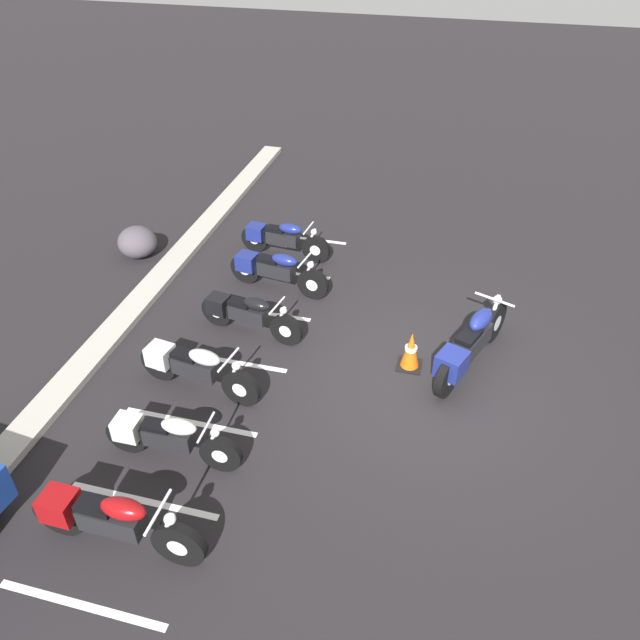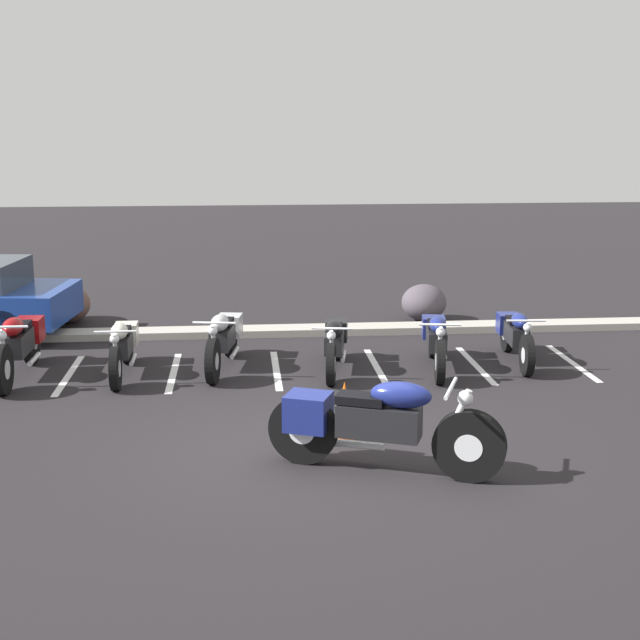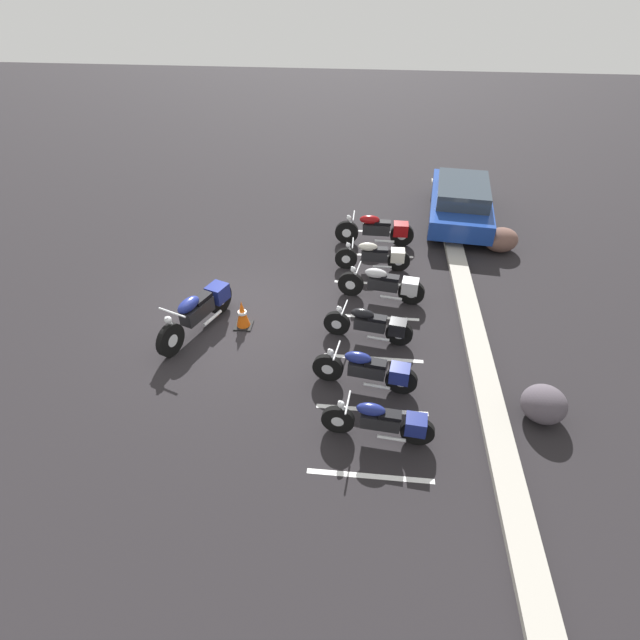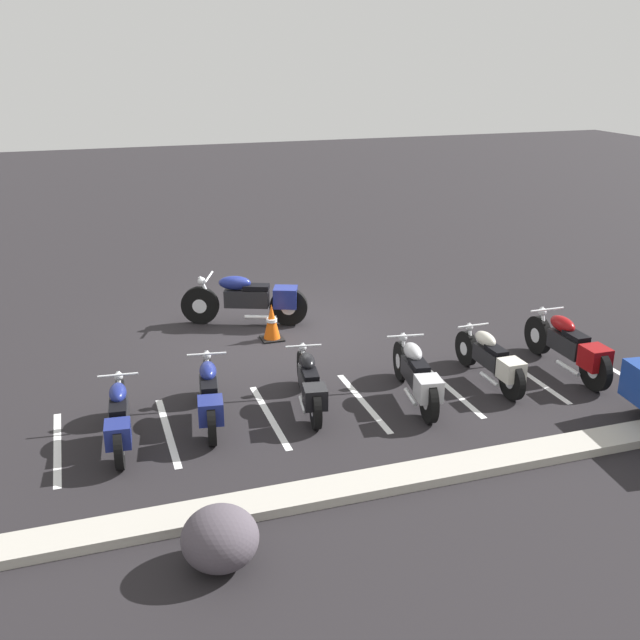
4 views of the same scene
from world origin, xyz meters
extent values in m
plane|color=black|center=(0.00, 0.00, 0.00)|extent=(60.00, 60.00, 0.00)
cylinder|color=black|center=(1.45, -0.93, 0.37)|extent=(0.73, 0.39, 0.74)
cylinder|color=silver|center=(1.45, -0.93, 0.37)|extent=(0.31, 0.23, 0.28)
cylinder|color=black|center=(-0.16, -0.30, 0.37)|extent=(0.73, 0.39, 0.74)
cylinder|color=silver|center=(-0.16, -0.30, 0.37)|extent=(0.31, 0.23, 0.28)
cube|color=black|center=(0.59, -0.60, 0.54)|extent=(0.90, 0.60, 0.33)
ellipsoid|color=navy|center=(0.80, -0.68, 0.84)|extent=(0.69, 0.50, 0.27)
cube|color=black|center=(0.42, -0.53, 0.76)|extent=(0.55, 0.43, 0.09)
cube|color=navy|center=(-0.11, -0.32, 0.57)|extent=(0.56, 0.54, 0.38)
cylinder|color=silver|center=(1.32, -0.89, 0.66)|extent=(0.30, 0.17, 0.59)
cylinder|color=silver|center=(1.26, -0.86, 0.95)|extent=(0.29, 0.66, 0.04)
sphere|color=silver|center=(1.40, -0.91, 0.86)|extent=(0.16, 0.16, 0.16)
cylinder|color=silver|center=(0.39, -0.35, 0.20)|extent=(0.60, 0.30, 0.08)
cylinder|color=black|center=(-3.92, 2.46, 0.34)|extent=(0.13, 0.68, 0.68)
cylinder|color=silver|center=(-3.92, 2.46, 0.34)|extent=(0.13, 0.26, 0.26)
cylinder|color=black|center=(-3.90, 4.05, 0.34)|extent=(0.13, 0.68, 0.68)
cylinder|color=silver|center=(-3.90, 4.05, 0.34)|extent=(0.13, 0.26, 0.26)
cube|color=black|center=(-3.91, 3.30, 0.49)|extent=(0.29, 0.78, 0.31)
ellipsoid|color=maroon|center=(-3.91, 3.10, 0.77)|extent=(0.27, 0.58, 0.25)
cube|color=black|center=(-3.91, 3.48, 0.70)|extent=(0.25, 0.45, 0.08)
cube|color=maroon|center=(-3.90, 4.00, 0.52)|extent=(0.37, 0.41, 0.35)
cylinder|color=silver|center=(-3.91, 2.58, 0.60)|extent=(0.06, 0.27, 0.55)
cylinder|color=silver|center=(-3.91, 2.64, 0.87)|extent=(0.64, 0.04, 0.04)
sphere|color=silver|center=(-3.92, 2.51, 0.79)|extent=(0.14, 0.14, 0.14)
cylinder|color=silver|center=(-3.76, 3.56, 0.19)|extent=(0.08, 0.56, 0.07)
cylinder|color=black|center=(-2.47, 2.53, 0.30)|extent=(0.11, 0.60, 0.60)
cylinder|color=silver|center=(-2.47, 2.53, 0.30)|extent=(0.12, 0.23, 0.23)
cylinder|color=black|center=(-2.48, 3.93, 0.30)|extent=(0.11, 0.60, 0.60)
cylinder|color=silver|center=(-2.48, 3.93, 0.30)|extent=(0.12, 0.23, 0.23)
cube|color=black|center=(-2.48, 3.27, 0.43)|extent=(0.26, 0.69, 0.27)
ellipsoid|color=beige|center=(-2.48, 3.09, 0.68)|extent=(0.24, 0.51, 0.22)
cube|color=black|center=(-2.48, 3.42, 0.61)|extent=(0.22, 0.40, 0.07)
cube|color=beige|center=(-2.48, 3.88, 0.46)|extent=(0.33, 0.36, 0.31)
cylinder|color=silver|center=(-2.47, 2.63, 0.53)|extent=(0.06, 0.24, 0.48)
cylinder|color=silver|center=(-2.47, 2.69, 0.77)|extent=(0.56, 0.04, 0.03)
sphere|color=silver|center=(-2.47, 2.57, 0.70)|extent=(0.13, 0.13, 0.13)
cylinder|color=silver|center=(-2.35, 3.50, 0.16)|extent=(0.07, 0.50, 0.06)
cylinder|color=black|center=(-1.18, 2.72, 0.32)|extent=(0.21, 0.64, 0.63)
cylinder|color=silver|center=(-1.18, 2.72, 0.32)|extent=(0.16, 0.26, 0.24)
cylinder|color=black|center=(-0.95, 4.19, 0.32)|extent=(0.21, 0.64, 0.63)
cylinder|color=silver|center=(-0.95, 4.19, 0.32)|extent=(0.16, 0.26, 0.24)
cube|color=black|center=(-1.06, 3.50, 0.46)|extent=(0.38, 0.76, 0.29)
ellipsoid|color=#B7B7BC|center=(-1.09, 3.31, 0.72)|extent=(0.33, 0.57, 0.23)
cube|color=black|center=(-1.04, 3.66, 0.65)|extent=(0.29, 0.45, 0.08)
cube|color=#B7B7BC|center=(-0.96, 4.14, 0.49)|extent=(0.40, 0.43, 0.33)
cylinder|color=silver|center=(-1.17, 2.83, 0.57)|extent=(0.10, 0.26, 0.51)
cylinder|color=silver|center=(-1.16, 2.89, 0.82)|extent=(0.59, 0.13, 0.03)
sphere|color=silver|center=(-1.18, 2.76, 0.74)|extent=(0.13, 0.13, 0.13)
cylinder|color=silver|center=(-0.89, 3.72, 0.17)|extent=(0.15, 0.53, 0.07)
cylinder|color=black|center=(0.42, 2.49, 0.29)|extent=(0.20, 0.60, 0.59)
cylinder|color=silver|center=(0.42, 2.49, 0.29)|extent=(0.15, 0.24, 0.22)
cylinder|color=black|center=(0.65, 3.86, 0.29)|extent=(0.20, 0.60, 0.59)
cylinder|color=silver|center=(0.65, 3.86, 0.29)|extent=(0.15, 0.24, 0.22)
cube|color=black|center=(0.54, 3.22, 0.43)|extent=(0.36, 0.71, 0.27)
ellipsoid|color=black|center=(0.51, 3.05, 0.67)|extent=(0.31, 0.53, 0.21)
cube|color=black|center=(0.57, 3.37, 0.61)|extent=(0.28, 0.42, 0.07)
cube|color=black|center=(0.64, 3.82, 0.46)|extent=(0.38, 0.40, 0.30)
cylinder|color=silver|center=(0.44, 2.60, 0.53)|extent=(0.09, 0.24, 0.48)
cylinder|color=silver|center=(0.45, 2.65, 0.76)|extent=(0.55, 0.12, 0.03)
sphere|color=silver|center=(0.43, 2.54, 0.69)|extent=(0.12, 0.12, 0.12)
cylinder|color=silver|center=(0.70, 3.42, 0.16)|extent=(0.14, 0.49, 0.06)
cylinder|color=black|center=(1.91, 2.43, 0.31)|extent=(0.20, 0.63, 0.62)
cylinder|color=silver|center=(1.91, 2.43, 0.31)|extent=(0.15, 0.25, 0.23)
cylinder|color=black|center=(2.12, 3.86, 0.31)|extent=(0.20, 0.63, 0.62)
cylinder|color=silver|center=(2.12, 3.86, 0.31)|extent=(0.15, 0.25, 0.23)
cube|color=black|center=(2.02, 3.19, 0.45)|extent=(0.36, 0.74, 0.28)
ellipsoid|color=navy|center=(2.00, 3.01, 0.70)|extent=(0.32, 0.55, 0.22)
cube|color=black|center=(2.05, 3.35, 0.64)|extent=(0.28, 0.44, 0.07)
cube|color=navy|center=(2.12, 3.82, 0.48)|extent=(0.39, 0.42, 0.32)
cylinder|color=silver|center=(1.93, 2.54, 0.55)|extent=(0.09, 0.25, 0.50)
cylinder|color=silver|center=(1.93, 2.59, 0.79)|extent=(0.58, 0.12, 0.03)
sphere|color=silver|center=(1.92, 2.47, 0.72)|extent=(0.13, 0.13, 0.13)
cylinder|color=silver|center=(2.19, 3.40, 0.17)|extent=(0.14, 0.52, 0.07)
cylinder|color=black|center=(3.23, 2.72, 0.30)|extent=(0.16, 0.60, 0.59)
cylinder|color=silver|center=(3.23, 2.72, 0.30)|extent=(0.13, 0.23, 0.22)
cylinder|color=black|center=(3.35, 4.10, 0.30)|extent=(0.16, 0.60, 0.59)
cylinder|color=silver|center=(3.35, 4.10, 0.30)|extent=(0.13, 0.23, 0.22)
cube|color=black|center=(3.29, 3.46, 0.43)|extent=(0.31, 0.70, 0.27)
ellipsoid|color=navy|center=(3.28, 3.28, 0.67)|extent=(0.28, 0.52, 0.21)
cube|color=black|center=(3.31, 3.61, 0.61)|extent=(0.25, 0.41, 0.07)
cube|color=navy|center=(3.35, 4.06, 0.46)|extent=(0.35, 0.39, 0.30)
cylinder|color=silver|center=(3.24, 2.83, 0.53)|extent=(0.08, 0.24, 0.48)
cylinder|color=silver|center=(3.24, 2.88, 0.76)|extent=(0.56, 0.08, 0.03)
sphere|color=silver|center=(3.23, 2.77, 0.69)|extent=(0.13, 0.13, 0.13)
cylinder|color=silver|center=(3.44, 3.67, 0.16)|extent=(0.11, 0.50, 0.06)
cube|color=#A8A399|center=(0.00, 5.56, 0.06)|extent=(18.00, 0.50, 0.12)
ellipsoid|color=#4A434B|center=(2.51, 6.42, 0.33)|extent=(1.12, 1.12, 0.66)
cube|color=black|center=(0.35, 0.35, 0.01)|extent=(0.40, 0.40, 0.03)
cone|color=#EA590F|center=(0.35, 0.35, 0.34)|extent=(0.32, 0.32, 0.69)
cylinder|color=white|center=(0.35, 0.35, 0.38)|extent=(0.20, 0.20, 0.06)
cube|color=white|center=(-4.72, 3.33, 0.00)|extent=(0.10, 2.10, 0.00)
cube|color=white|center=(-3.24, 3.33, 0.00)|extent=(0.10, 2.10, 0.00)
cube|color=white|center=(-1.77, 3.33, 0.00)|extent=(0.10, 2.10, 0.00)
cube|color=white|center=(-0.29, 3.33, 0.00)|extent=(0.10, 2.10, 0.00)
cube|color=white|center=(1.18, 3.33, 0.00)|extent=(0.10, 2.10, 0.00)
cube|color=white|center=(2.66, 3.33, 0.00)|extent=(0.10, 2.10, 0.00)
cube|color=white|center=(4.13, 3.33, 0.00)|extent=(0.10, 2.10, 0.00)
camera|label=1|loc=(-7.68, -0.22, 6.73)|focal=35.00mm
camera|label=2|loc=(-0.77, -9.12, 3.50)|focal=50.00mm
camera|label=3|loc=(9.21, 3.01, 6.98)|focal=28.00mm
camera|label=4|loc=(3.56, 12.86, 5.05)|focal=42.00mm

